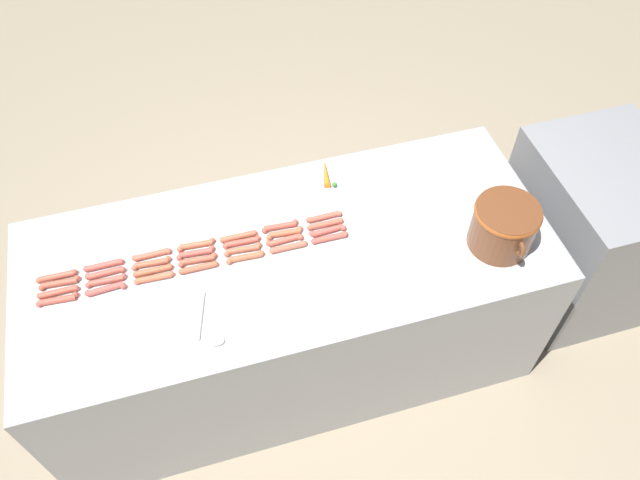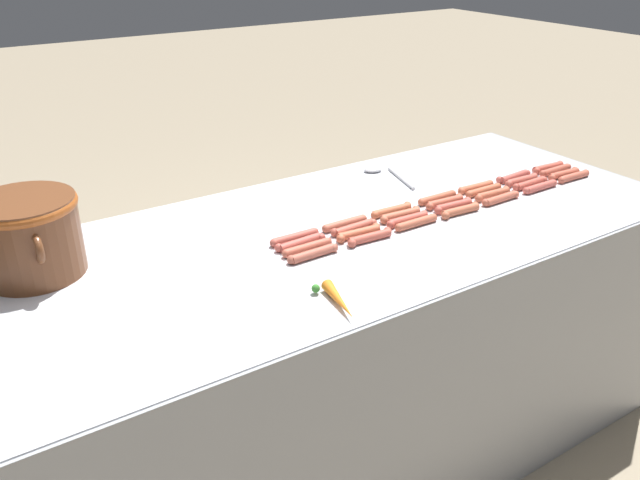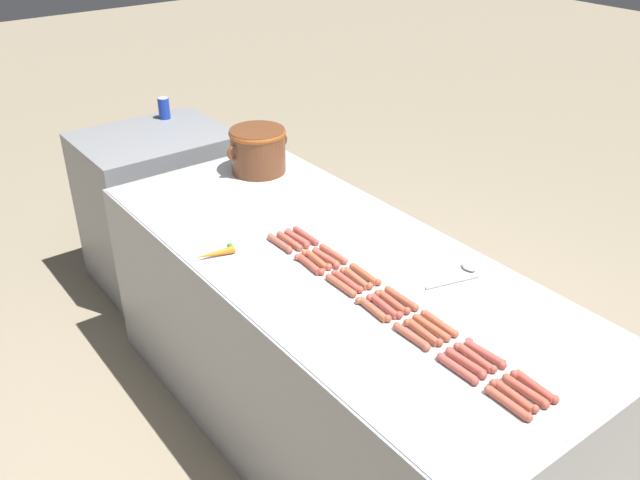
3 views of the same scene
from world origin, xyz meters
The scene contains 34 objects.
ground_plane centered at (0.00, 0.00, 0.00)m, with size 20.00×20.00×0.00m, color gray.
griddle_counter centered at (0.00, 0.00, 0.45)m, with size 0.97×2.31×0.90m.
back_cabinet centered at (-0.01, 1.64, 0.46)m, with size 0.81×0.65×0.92m, color gray.
hot_dog_0 centered at (-0.12, -0.95, 0.92)m, with size 0.03×0.17×0.03m.
hot_dog_1 centered at (-0.12, -0.76, 0.92)m, with size 0.03×0.17×0.03m.
hot_dog_2 centered at (-0.12, -0.56, 0.92)m, with size 0.03×0.17×0.03m.
hot_dog_3 centered at (-0.12, -0.37, 0.92)m, with size 0.04×0.17×0.03m.
hot_dog_4 centered at (-0.12, -0.19, 0.92)m, with size 0.03×0.17×0.03m.
hot_dog_5 centered at (-0.12, 0.00, 0.92)m, with size 0.04×0.17×0.03m.
hot_dog_6 centered at (-0.12, 0.20, 0.92)m, with size 0.03×0.17×0.03m.
hot_dog_7 centered at (-0.08, -0.94, 0.92)m, with size 0.04×0.17×0.03m.
hot_dog_8 centered at (-0.08, -0.76, 0.92)m, with size 0.03×0.17×0.03m.
hot_dog_9 centered at (-0.08, -0.57, 0.92)m, with size 0.03×0.17×0.03m.
hot_dog_10 centered at (-0.08, -0.38, 0.92)m, with size 0.04×0.17×0.03m.
hot_dog_11 centered at (-0.08, -0.18, 0.92)m, with size 0.03×0.17×0.03m.
hot_dog_12 centered at (-0.08, 0.01, 0.92)m, with size 0.04×0.17×0.03m.
hot_dog_13 centered at (-0.08, 0.19, 0.92)m, with size 0.03×0.17×0.03m.
hot_dog_14 centered at (-0.04, -0.95, 0.92)m, with size 0.03×0.17×0.03m.
hot_dog_15 centered at (-0.04, -0.76, 0.92)m, with size 0.03×0.17×0.03m.
hot_dog_16 centered at (-0.04, -0.56, 0.92)m, with size 0.03×0.17×0.03m.
hot_dog_17 centered at (-0.04, -0.38, 0.92)m, with size 0.04×0.17×0.03m.
hot_dog_18 centered at (-0.04, -0.18, 0.92)m, with size 0.04×0.17×0.03m.
hot_dog_19 centered at (-0.04, 0.00, 0.92)m, with size 0.03×0.17×0.03m.
hot_dog_20 centered at (-0.04, 0.19, 0.92)m, with size 0.03×0.17×0.03m.
hot_dog_21 centered at (0.00, -0.95, 0.92)m, with size 0.04×0.17×0.03m.
hot_dog_22 centered at (0.00, -0.76, 0.92)m, with size 0.04×0.17×0.03m.
hot_dog_23 centered at (0.00, -0.56, 0.92)m, with size 0.03×0.17×0.03m.
hot_dog_24 centered at (0.00, -0.38, 0.92)m, with size 0.03×0.17×0.03m.
hot_dog_25 centered at (0.00, -0.18, 0.92)m, with size 0.03×0.17×0.03m.
hot_dog_26 centered at (0.00, 0.01, 0.92)m, with size 0.03×0.17×0.03m.
hot_dog_27 centered at (0.00, 0.19, 0.92)m, with size 0.03×0.17×0.03m.
bean_pot centered at (0.22, 0.88, 1.03)m, with size 0.35×0.28×0.22m.
serving_spoon centered at (0.31, -0.39, 0.91)m, with size 0.27×0.11×0.02m.
carrot centered at (-0.37, 0.28, 0.92)m, with size 0.18×0.07×0.03m.
Camera 1 is at (1.59, -0.32, 3.04)m, focal length 35.11 mm.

